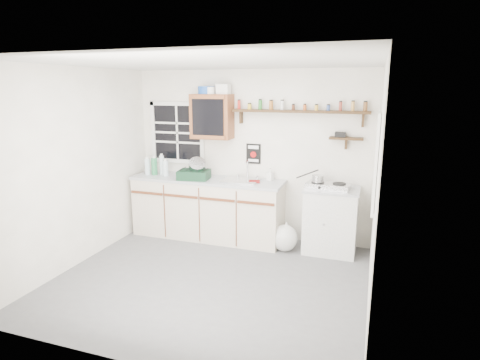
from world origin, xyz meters
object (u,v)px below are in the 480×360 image
main_cabinet (208,208)px  dish_rack (195,172)px  spice_shelf (299,111)px  hotplate (328,186)px  upper_cabinet (212,117)px  right_cabinet (331,220)px

main_cabinet → dish_rack: (-0.15, -0.10, 0.57)m
spice_shelf → dish_rack: spice_shelf is taller
dish_rack → hotplate: dish_rack is taller
dish_rack → hotplate: bearing=-5.2°
upper_cabinet → dish_rack: size_ratio=1.33×
right_cabinet → hotplate: hotplate is taller
spice_shelf → hotplate: (0.48, -0.21, -0.98)m
hotplate → right_cabinet: bearing=28.6°
upper_cabinet → hotplate: bearing=-4.5°
right_cabinet → main_cabinet: bearing=-179.2°
dish_rack → hotplate: 1.93m
main_cabinet → hotplate: hotplate is taller
upper_cabinet → hotplate: (1.75, -0.14, -0.88)m
right_cabinet → hotplate: (-0.05, -0.02, 0.49)m
main_cabinet → spice_shelf: 1.98m
right_cabinet → upper_cabinet: size_ratio=1.40×
spice_shelf → dish_rack: bearing=-167.9°
hotplate → spice_shelf: bearing=164.1°
upper_cabinet → spice_shelf: (1.27, 0.07, 0.10)m
dish_rack → hotplate: size_ratio=0.80×
right_cabinet → spice_shelf: (-0.53, 0.19, 1.47)m
spice_shelf → upper_cabinet: bearing=-176.9°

